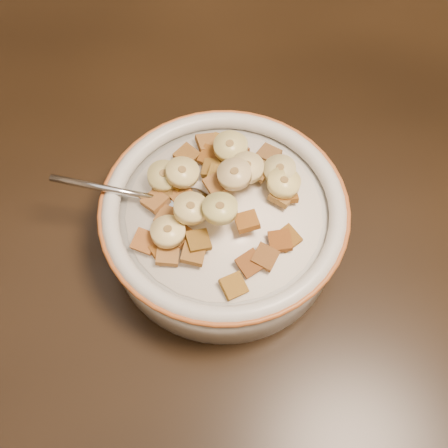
{
  "coord_description": "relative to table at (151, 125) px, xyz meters",
  "views": [
    {
      "loc": [
        0.05,
        -0.45,
        1.25
      ],
      "look_at": [
        0.07,
        -0.17,
        0.78
      ],
      "focal_mm": 45.0,
      "sensor_mm": 36.0,
      "label": 1
    }
  ],
  "objects": [
    {
      "name": "cereal_square_16",
      "position": [
        0.07,
        -0.16,
        0.1
      ],
      "size": [
        0.03,
        0.03,
        0.01
      ],
      "primitive_type": "cube",
      "rotation": [
        -0.06,
        -0.07,
        2.01
      ],
      "color": "brown",
      "rests_on": "milk"
    },
    {
      "name": "table",
      "position": [
        0.0,
        0.0,
        0.0
      ],
      "size": [
        1.41,
        0.92,
        0.04
      ],
      "primitive_type": "cube",
      "rotation": [
        0.0,
        0.0,
        -0.02
      ],
      "color": "black",
      "rests_on": "floor"
    },
    {
      "name": "banana_slice_4",
      "position": [
        0.04,
        -0.14,
        0.1
      ],
      "size": [
        0.04,
        0.04,
        0.02
      ],
      "primitive_type": "cylinder",
      "rotation": [
        0.08,
        0.12,
        0.69
      ],
      "color": "#FFE983",
      "rests_on": "milk"
    },
    {
      "name": "cereal_square_19",
      "position": [
        0.09,
        -0.11,
        0.08
      ],
      "size": [
        0.03,
        0.03,
        0.01
      ],
      "primitive_type": "cube",
      "rotation": [
        0.21,
        0.13,
        2.18
      ],
      "color": "brown",
      "rests_on": "milk"
    },
    {
      "name": "cereal_square_11",
      "position": [
        0.04,
        -0.11,
        0.08
      ],
      "size": [
        0.03,
        0.03,
        0.01
      ],
      "primitive_type": "cube",
      "rotation": [
        -0.05,
        -0.05,
        2.31
      ],
      "color": "brown",
      "rests_on": "milk"
    },
    {
      "name": "cereal_square_27",
      "position": [
        0.12,
        -0.12,
        0.08
      ],
      "size": [
        0.03,
        0.03,
        0.01
      ],
      "primitive_type": "cube",
      "rotation": [
        -0.04,
        0.11,
        0.9
      ],
      "color": "brown",
      "rests_on": "milk"
    },
    {
      "name": "cereal_square_5",
      "position": [
        0.11,
        -0.14,
        0.09
      ],
      "size": [
        0.03,
        0.03,
        0.01
      ],
      "primitive_type": "cube",
      "rotation": [
        -0.03,
        -0.06,
        2.43
      ],
      "color": "olive",
      "rests_on": "milk"
    },
    {
      "name": "cereal_square_23",
      "position": [
        0.07,
        -0.25,
        0.08
      ],
      "size": [
        0.03,
        0.03,
        0.01
      ],
      "primitive_type": "cube",
      "rotation": [
        0.22,
        0.12,
        0.39
      ],
      "color": "olive",
      "rests_on": "milk"
    },
    {
      "name": "banana_slice_0",
      "position": [
        0.13,
        -0.16,
        0.09
      ],
      "size": [
        0.04,
        0.04,
        0.01
      ],
      "primitive_type": "cylinder",
      "rotation": [
        0.09,
        -0.04,
        2.63
      ],
      "color": "#E7C874",
      "rests_on": "milk"
    },
    {
      "name": "cereal_square_3",
      "position": [
        -0.0,
        -0.2,
        0.08
      ],
      "size": [
        0.03,
        0.03,
        0.01
      ],
      "primitive_type": "cube",
      "rotation": [
        -0.22,
        0.01,
        2.66
      ],
      "color": "#995D2C",
      "rests_on": "milk"
    },
    {
      "name": "cereal_square_8",
      "position": [
        0.09,
        -0.2,
        0.09
      ],
      "size": [
        0.02,
        0.02,
        0.01
      ],
      "primitive_type": "cube",
      "rotation": [
        -0.22,
        -0.09,
        0.16
      ],
      "color": "brown",
      "rests_on": "milk"
    },
    {
      "name": "cereal_square_20",
      "position": [
        0.01,
        -0.16,
        0.08
      ],
      "size": [
        0.03,
        0.03,
        0.01
      ],
      "primitive_type": "cube",
      "rotation": [
        -0.01,
        0.17,
        2.32
      ],
      "color": "brown",
      "rests_on": "milk"
    },
    {
      "name": "banana_slice_6",
      "position": [
        0.13,
        -0.14,
        0.09
      ],
      "size": [
        0.04,
        0.04,
        0.01
      ],
      "primitive_type": "cylinder",
      "rotation": [
        -0.12,
        0.04,
        1.75
      ],
      "color": "#C6B585",
      "rests_on": "milk"
    },
    {
      "name": "cereal_square_18",
      "position": [
        0.08,
        -0.15,
        0.09
      ],
      "size": [
        0.03,
        0.03,
        0.01
      ],
      "primitive_type": "cube",
      "rotation": [
        -0.08,
        0.13,
        2.36
      ],
      "color": "brown",
      "rests_on": "milk"
    },
    {
      "name": "cereal_square_28",
      "position": [
        0.09,
        -0.23,
        0.08
      ],
      "size": [
        0.03,
        0.03,
        0.01
      ],
      "primitive_type": "cube",
      "rotation": [
        0.23,
        -0.15,
        0.48
      ],
      "color": "brown",
      "rests_on": "milk"
    },
    {
      "name": "cereal_square_15",
      "position": [
        0.07,
        -0.13,
        0.09
      ],
      "size": [
        0.03,
        0.03,
        0.01
      ],
      "primitive_type": "cube",
      "rotation": [
        -0.16,
        0.01,
        1.29
      ],
      "color": "brown",
      "rests_on": "milk"
    },
    {
      "name": "cereal_square_25",
      "position": [
        0.04,
        -0.22,
        0.08
      ],
      "size": [
        0.03,
        0.02,
        0.01
      ],
      "primitive_type": "cube",
      "rotation": [
        0.14,
        0.07,
        1.3
      ],
      "color": "#995F29",
      "rests_on": "milk"
    },
    {
      "name": "banana_slice_8",
      "position": [
        0.07,
        -0.19,
        0.11
      ],
      "size": [
        0.04,
        0.04,
        0.02
      ],
      "primitive_type": "cylinder",
      "rotation": [
        0.09,
        0.12,
        2.1
      ],
      "color": "#C9C070",
      "rests_on": "milk"
    },
    {
      "name": "cereal_square_21",
      "position": [
        0.01,
        -0.21,
        0.08
      ],
      "size": [
        0.03,
        0.03,
        0.01
      ],
      "primitive_type": "cube",
      "rotation": [
        0.25,
        0.06,
        0.57
      ],
      "color": "brown",
      "rests_on": "milk"
    },
    {
      "name": "cereal_square_6",
      "position": [
        0.1,
        -0.23,
        0.08
      ],
      "size": [
        0.03,
        0.03,
        0.01
      ],
      "primitive_type": "cube",
      "rotation": [
        0.17,
        -0.08,
        1.01
      ],
      "color": "brown",
      "rests_on": "milk"
    },
    {
      "name": "cereal_square_13",
      "position": [
        0.08,
        -0.1,
        0.08
      ],
      "size": [
        0.03,
        0.03,
        0.01
      ],
      "primitive_type": "cube",
      "rotation": [
        -0.09,
        -0.11,
        1.08
      ],
      "color": "olive",
      "rests_on": "milk"
    },
    {
      "name": "cereal_bowl",
      "position": [
        0.07,
        -0.17,
        0.05
      ],
      "size": [
        0.22,
        0.22,
        0.05
      ],
      "primitive_type": "cylinder",
      "color": "beige",
      "rests_on": "table"
    },
    {
      "name": "banana_slice_3",
      "position": [
        0.02,
        -0.14,
        0.09
      ],
      "size": [
        0.03,
        0.03,
        0.01
      ],
      "primitive_type": "cylinder",
      "rotation": [
        -0.07,
        -0.09,
        3.04
      ],
      "color": "#CABC72",
      "rests_on": "milk"
    },
    {
      "name": "cereal_square_9",
      "position": [
        0.03,
        -0.14,
        0.09
      ],
      "size": [
        0.03,
        0.03,
        0.01
      ],
      "primitive_type": "cube",
      "rotation": [
        0.15,
        -0.1,
        2.29
      ],
      "color": "#855C16",
      "rests_on": "milk"
    },
    {
      "name": "banana_slice_2",
      "position": [
        0.08,
        -0.16,
        0.11
      ],
      "size": [
        0.04,
        0.04,
        0.01
      ],
      "primitive_type": "cylinder",
      "rotation": [
        -0.04,
        -0.11,
        0.18
      ],
      "color": "tan",
      "rests_on": "milk"
    },
    {
      "name": "cereal_square_1",
      "position": [
        0.13,
        -0.21,
        0.08
      ],
      "size": [
        0.03,
        0.03,
        0.01
      ],
      "primitive_type": "cube",
      "rotation": [
        -0.2,
        -0.09,
        2.13
      ],
      "color": "#8A5D18",
      "rests_on": "milk"
    },
    {
      "name": "cereal_square_10",
      "position": [
        0.02,
        -0.18,
        0.08
      ],
      "size": [
        0.03,
        0.03,
        0.01
      ],
      "primitive_type": "cube",
      "rotation": [
        -0.13,
        0.06,
        1.04
      ],
      "color": "brown",
      "rests_on": "milk"
    },
    {
      "name": "cereal_square_2",
      "position": [
        0.02,
        -0.22,
        0.08
      ],
      "size": [
        0.02,
        0.02,
        0.01
      ],
      "primitive_type": "cube",
      "rotation": [
        0.11,
        0.04,
        1.44
      ],
      "color": "#905F2F",
      "rests_on": "milk"
    },
    {
      "name": "cereal_square_26",
      "position": [
        0.03,
        -0.16,
        0.09
      ],
      "size": [
        0.03,
        0.03,
        0.01
      ],
      "primitive_type": "cube",
      "rotation": [
        -0.17,
        0.02,
        2.03
      ],
      "color": "brown",
      "rests_on": "milk"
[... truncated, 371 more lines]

